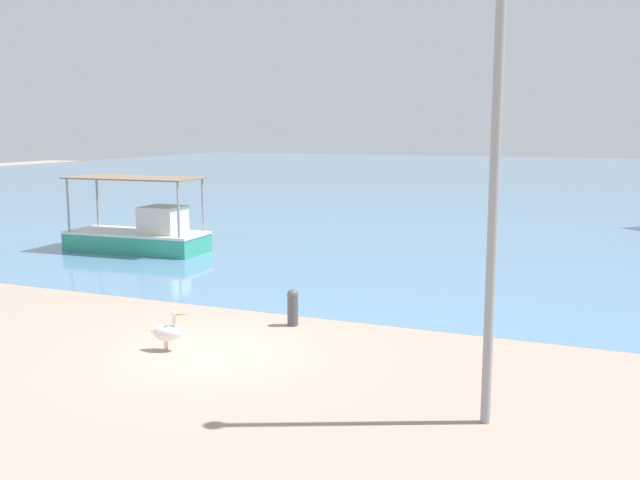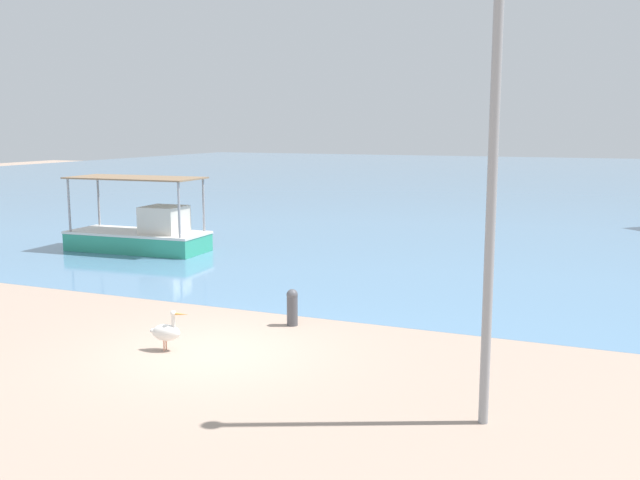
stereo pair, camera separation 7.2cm
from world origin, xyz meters
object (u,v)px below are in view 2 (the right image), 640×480
(fishing_boat_near_left, at_px, (142,233))
(mooring_bollard, at_px, (292,306))
(pelican, at_px, (166,332))
(lamp_post, at_px, (493,166))

(fishing_boat_near_left, relative_size, mooring_bollard, 6.17)
(pelican, height_order, mooring_bollard, same)
(pelican, bearing_deg, fishing_boat_near_left, 128.79)
(fishing_boat_near_left, xyz_separation_m, lamp_post, (13.36, -9.99, 3.07))
(lamp_post, bearing_deg, pelican, 170.37)
(fishing_boat_near_left, height_order, mooring_bollard, fishing_boat_near_left)
(pelican, height_order, lamp_post, lamp_post)
(mooring_bollard, bearing_deg, fishing_boat_near_left, 143.44)
(mooring_bollard, bearing_deg, pelican, -120.41)
(fishing_boat_near_left, xyz_separation_m, mooring_bollard, (8.66, -6.42, -0.20))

